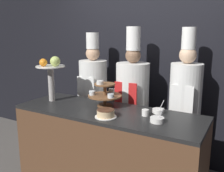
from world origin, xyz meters
name	(u,v)px	position (x,y,z in m)	size (l,w,h in m)	color
wall_back	(145,58)	(0.00, 1.37, 1.40)	(10.00, 0.06, 2.80)	black
buffet_counter	(108,151)	(0.00, 0.35, 0.46)	(2.03, 0.70, 0.92)	brown
tiered_stand	(105,94)	(-0.11, 0.47, 1.07)	(0.38, 0.38, 0.30)	brown
fruit_pedestal	(51,70)	(-0.77, 0.35, 1.30)	(0.34, 0.34, 0.55)	#B2ADA8
cake_round	(106,114)	(0.09, 0.16, 0.96)	(0.22, 0.22, 0.08)	white
cup_white	(145,113)	(0.41, 0.40, 0.96)	(0.07, 0.07, 0.06)	white
serving_bowl_near	(157,120)	(0.58, 0.28, 0.95)	(0.13, 0.13, 0.15)	white
serving_bowl_far	(158,111)	(0.50, 0.54, 0.95)	(0.12, 0.12, 0.15)	white
chef_left	(93,91)	(-0.60, 0.98, 0.95)	(0.38, 0.38, 1.74)	#28282D
chef_center_left	(132,96)	(0.00, 0.98, 0.95)	(0.42, 0.42, 1.81)	#38332D
chef_center_right	(185,101)	(0.66, 0.98, 0.97)	(0.36, 0.36, 1.80)	#38332D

